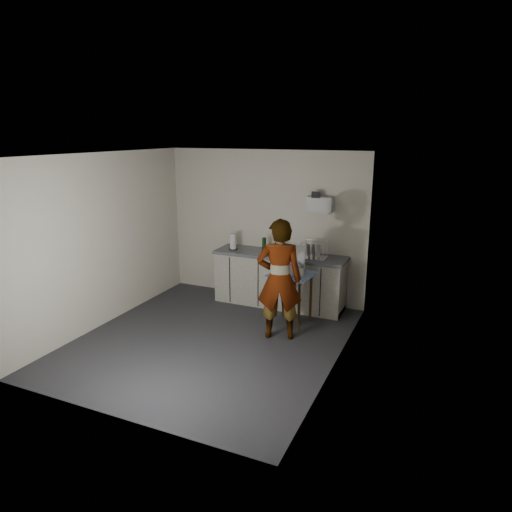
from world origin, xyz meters
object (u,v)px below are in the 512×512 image
at_px(standing_man, 279,280).
at_px(paper_towel, 233,242).
at_px(bakery_box, 295,267).
at_px(side_table, 292,280).
at_px(soap_bottle, 277,246).
at_px(dark_bottle, 264,245).
at_px(dish_rack, 314,254).
at_px(soda_can, 284,251).
at_px(kitchen_counter, 279,281).

relative_size(standing_man, paper_towel, 6.24).
bearing_deg(bakery_box, paper_towel, 143.20).
bearing_deg(paper_towel, side_table, -25.15).
bearing_deg(soap_bottle, side_table, -53.09).
distance_m(dark_bottle, dish_rack, 0.90).
bearing_deg(dish_rack, standing_man, -97.51).
bearing_deg(dark_bottle, paper_towel, -170.83).
bearing_deg(soap_bottle, dark_bottle, 169.24).
relative_size(soap_bottle, soda_can, 2.07).
distance_m(soda_can, bakery_box, 0.68).
relative_size(kitchen_counter, soap_bottle, 8.04).
height_order(kitchen_counter, side_table, kitchen_counter).
bearing_deg(standing_man, dark_bottle, -78.32).
bearing_deg(bakery_box, dish_rack, 61.93).
bearing_deg(standing_man, dish_rack, -117.16).
bearing_deg(dish_rack, soda_can, 178.66).
relative_size(soap_bottle, dish_rack, 0.70).
bearing_deg(kitchen_counter, bakery_box, -51.55).
height_order(kitchen_counter, standing_man, standing_man).
height_order(standing_man, soap_bottle, standing_man).
relative_size(dish_rack, bakery_box, 0.98).
relative_size(side_table, standing_man, 0.46).
relative_size(dark_bottle, bakery_box, 0.59).
height_order(side_table, soap_bottle, soap_bottle).
xyz_separation_m(standing_man, bakery_box, (0.02, 0.60, 0.02)).
height_order(kitchen_counter, dish_rack, dish_rack).
bearing_deg(paper_towel, standing_man, -41.39).
bearing_deg(kitchen_counter, soda_can, -25.87).
bearing_deg(bakery_box, soap_bottle, 116.84).
bearing_deg(bakery_box, dark_bottle, 126.36).
xyz_separation_m(soap_bottle, dish_rack, (0.63, -0.03, -0.08)).
bearing_deg(bakery_box, soda_can, 110.38).
distance_m(standing_man, soda_can, 1.22).
distance_m(kitchen_counter, standing_man, 1.36).
bearing_deg(bakery_box, side_table, -121.13).
distance_m(dark_bottle, paper_towel, 0.55).
relative_size(standing_man, dish_rack, 4.38).
relative_size(soap_bottle, dark_bottle, 1.16).
distance_m(dish_rack, bakery_box, 0.56).
bearing_deg(kitchen_counter, standing_man, -69.48).
bearing_deg(soda_can, paper_towel, -178.61).
distance_m(soap_bottle, dish_rack, 0.64).
relative_size(soda_can, bakery_box, 0.33).
xyz_separation_m(side_table, bakery_box, (0.02, 0.07, 0.19)).
relative_size(soap_bottle, paper_towel, 1.00).
relative_size(side_table, soap_bottle, 2.90).
bearing_deg(dish_rack, paper_towel, -179.59).
height_order(side_table, dark_bottle, dark_bottle).
bearing_deg(side_table, soda_can, 125.19).
bearing_deg(dish_rack, dark_bottle, 175.05).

